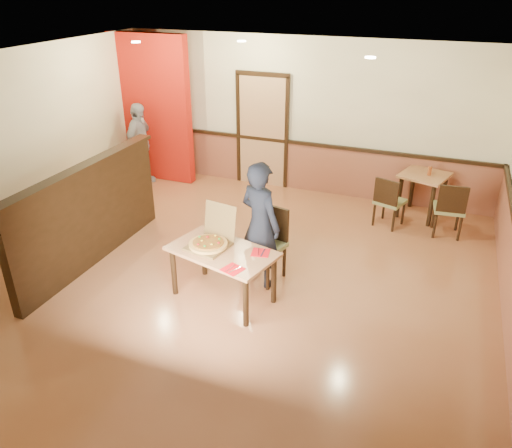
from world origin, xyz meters
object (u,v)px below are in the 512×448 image
at_px(pizza_box, 211,242).
at_px(side_table, 423,184).
at_px(main_table, 223,258).
at_px(side_chair_right, 450,208).
at_px(condiment, 430,171).
at_px(diner_chair, 267,241).
at_px(diner, 260,225).
at_px(passerby, 140,144).
at_px(side_chair_left, 389,200).

bearing_deg(pizza_box, side_table, 65.60).
relative_size(main_table, side_chair_right, 1.60).
height_order(main_table, condiment, condiment).
distance_m(diner_chair, side_table, 3.27).
distance_m(diner_chair, condiment, 3.30).
xyz_separation_m(diner_chair, diner, (-0.04, -0.15, 0.30)).
bearing_deg(passerby, condiment, -88.75).
bearing_deg(side_chair_left, side_chair_right, -161.96).
height_order(side_chair_right, side_table, side_chair_right).
bearing_deg(side_table, passerby, -175.24).
height_order(side_chair_left, side_chair_right, side_chair_right).
height_order(side_chair_left, condiment, condiment).
relative_size(side_chair_left, pizza_box, 1.40).
relative_size(passerby, condiment, 10.39).
bearing_deg(side_table, side_chair_right, -53.42).
relative_size(main_table, side_table, 1.63).
xyz_separation_m(side_chair_right, diner, (-2.27, -2.28, 0.36)).
height_order(diner_chair, passerby, passerby).
height_order(side_chair_left, pizza_box, pizza_box).
bearing_deg(pizza_box, condiment, 64.65).
relative_size(main_table, diner_chair, 1.45).
relative_size(main_table, condiment, 9.46).
relative_size(side_chair_left, passerby, 0.54).
xyz_separation_m(diner, pizza_box, (-0.47, -0.50, -0.09)).
relative_size(diner_chair, side_table, 1.13).
bearing_deg(passerby, diner, -128.94).
relative_size(side_table, pizza_box, 1.46).
bearing_deg(side_chair_right, condiment, -63.15).
height_order(side_chair_right, condiment, condiment).
height_order(side_table, passerby, passerby).
bearing_deg(side_table, side_chair_left, -127.61).
xyz_separation_m(pizza_box, condiment, (2.35, 3.37, 0.08)).
distance_m(pizza_box, condiment, 4.11).
relative_size(diner_chair, diner, 0.59).
distance_m(side_table, passerby, 5.26).
bearing_deg(diner_chair, side_table, 70.33).
distance_m(side_chair_right, side_table, 0.77).
height_order(pizza_box, condiment, pizza_box).
distance_m(diner_chair, passerby, 4.17).
height_order(diner_chair, side_chair_left, diner_chair).
bearing_deg(side_chair_right, side_table, -59.97).
relative_size(side_table, diner, 0.52).
relative_size(side_chair_right, side_table, 1.02).
bearing_deg(passerby, side_chair_right, -95.02).
xyz_separation_m(main_table, passerby, (-3.13, 3.00, 0.20)).
xyz_separation_m(diner_chair, passerby, (-3.46, 2.31, 0.25)).
relative_size(side_chair_right, diner, 0.53).
xyz_separation_m(side_table, passerby, (-5.24, -0.44, 0.21)).
bearing_deg(side_table, main_table, -121.49).
height_order(side_chair_left, passerby, passerby).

